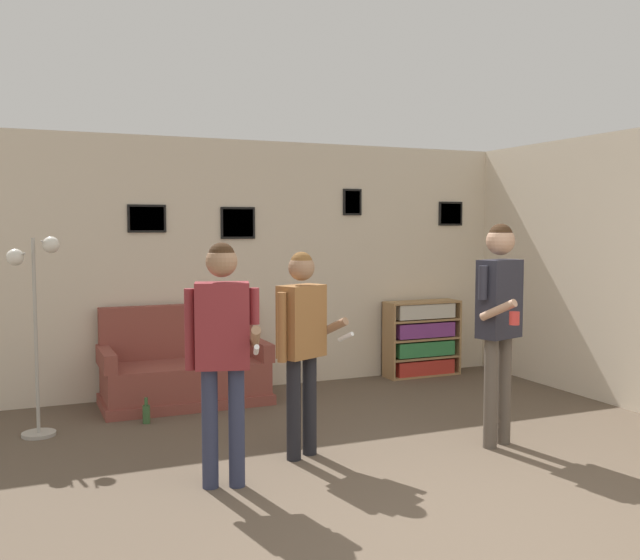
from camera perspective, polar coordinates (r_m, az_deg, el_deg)
The scene contains 10 objects.
ground_plane at distance 4.41m, azimuth 14.67°, elevation -19.57°, with size 20.00×20.00×0.00m, color brown.
wall_back at distance 7.86m, azimuth -4.59°, elevation 1.25°, with size 8.22×0.08×2.70m.
wall_right at distance 7.60m, azimuth 22.59°, elevation 0.79°, with size 0.06×6.64×2.70m.
couch at distance 7.34m, azimuth -10.81°, elevation -7.26°, with size 1.64×0.80×0.97m.
bookshelf at distance 8.57m, azimuth 8.14°, elevation -4.65°, with size 0.92×0.30×0.89m.
floor_lamp at distance 6.43m, azimuth -21.84°, elevation -2.26°, with size 0.42×0.28×1.69m.
person_player_foreground_left at distance 4.84m, azimuth -7.82°, elevation -4.63°, with size 0.48×0.54×1.67m.
person_player_foreground_center at distance 5.44m, azimuth -1.47°, elevation -4.27°, with size 0.58×0.38×1.58m.
person_watcher_holding_cup at distance 5.87m, azimuth 14.17°, elevation -2.21°, with size 0.48×0.53×1.80m.
bottle_on_floor at distance 6.72m, azimuth -13.72°, elevation -10.32°, with size 0.07×0.07×0.24m.
Camera 1 is at (-2.50, -3.17, 1.78)m, focal length 40.00 mm.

